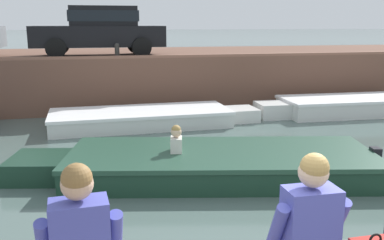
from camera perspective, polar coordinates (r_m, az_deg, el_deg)
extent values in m
plane|color=#4C605B|center=(8.49, -0.66, -5.70)|extent=(400.00, 400.00, 0.00)
cube|color=brown|center=(16.04, -6.52, 6.03)|extent=(60.00, 6.00, 1.68)
cube|color=brown|center=(13.11, -5.27, 8.43)|extent=(60.00, 0.24, 0.08)
cube|color=white|center=(11.51, -6.83, 0.06)|extent=(4.72, 1.89, 0.36)
cube|color=white|center=(12.19, 6.32, 0.78)|extent=(0.97, 0.98, 0.36)
cube|color=white|center=(11.47, -6.86, 1.13)|extent=(4.78, 1.95, 0.08)
cube|color=brown|center=(11.45, -8.58, 0.54)|extent=(0.29, 1.56, 0.06)
cube|color=white|center=(13.90, 20.79, 1.66)|extent=(4.43, 1.73, 0.44)
cube|color=white|center=(12.71, 10.63, 1.31)|extent=(0.90, 0.92, 0.44)
cube|color=white|center=(13.86, 20.88, 2.71)|extent=(4.49, 1.79, 0.08)
cube|color=brown|center=(14.05, 21.99, 2.33)|extent=(0.27, 1.48, 0.06)
cube|color=#193828|center=(7.72, 3.90, -6.13)|extent=(5.62, 2.97, 0.39)
cube|color=#193828|center=(8.10, -19.43, -5.93)|extent=(1.26, 1.27, 0.39)
cube|color=#244836|center=(7.65, 3.93, -4.47)|extent=(5.69, 3.04, 0.08)
cube|color=brown|center=(7.72, 6.89, -5.15)|extent=(0.58, 1.77, 0.06)
cube|color=black|center=(8.39, 23.18, -4.89)|extent=(0.20, 0.23, 0.45)
cube|color=silver|center=(7.60, -2.10, -3.94)|extent=(0.26, 0.35, 0.44)
sphere|color=beige|center=(7.51, -2.12, -1.60)|extent=(0.19, 0.19, 0.19)
sphere|color=tan|center=(7.50, -2.13, -1.30)|extent=(0.17, 0.17, 0.17)
cube|color=black|center=(14.19, -12.34, 10.87)|extent=(4.09, 1.80, 0.64)
cube|color=black|center=(14.19, -11.79, 13.40)|extent=(2.05, 1.57, 0.60)
cube|color=black|center=(14.19, -11.79, 13.40)|extent=(2.14, 1.60, 0.33)
cylinder|color=black|center=(13.34, -17.71, 9.09)|extent=(0.60, 0.19, 0.60)
cylinder|color=black|center=(15.13, -17.19, 9.48)|extent=(0.60, 0.19, 0.60)
cylinder|color=black|center=(13.38, -6.72, 9.60)|extent=(0.60, 0.19, 0.60)
cylinder|color=black|center=(15.17, -7.50, 9.94)|extent=(0.60, 0.19, 0.60)
cylinder|color=#2D2B28|center=(13.14, -9.95, 8.90)|extent=(0.14, 0.14, 0.35)
sphere|color=#2D2B28|center=(13.13, -9.98, 9.75)|extent=(0.15, 0.15, 0.15)
cube|color=#4C51B2|center=(2.86, -14.64, -15.20)|extent=(0.37, 0.24, 0.52)
cylinder|color=#4C51B2|center=(2.94, -10.18, -15.32)|extent=(0.11, 0.29, 0.47)
sphere|color=tan|center=(2.71, -15.08, -8.25)|extent=(0.20, 0.20, 0.20)
sphere|color=olive|center=(2.69, -15.12, -7.53)|extent=(0.19, 0.19, 0.19)
cube|color=#4C51B2|center=(3.06, 15.45, -13.31)|extent=(0.36, 0.22, 0.52)
cylinder|color=#4C51B2|center=(3.22, 18.54, -13.17)|extent=(0.09, 0.28, 0.47)
cylinder|color=#4C51B2|center=(3.04, 11.14, -14.40)|extent=(0.09, 0.28, 0.47)
sphere|color=beige|center=(2.92, 15.88, -6.76)|extent=(0.20, 0.20, 0.20)
sphere|color=tan|center=(2.90, 16.02, -6.08)|extent=(0.19, 0.19, 0.19)
torus|color=black|center=(3.23, 23.26, -14.49)|extent=(0.10, 0.02, 0.10)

